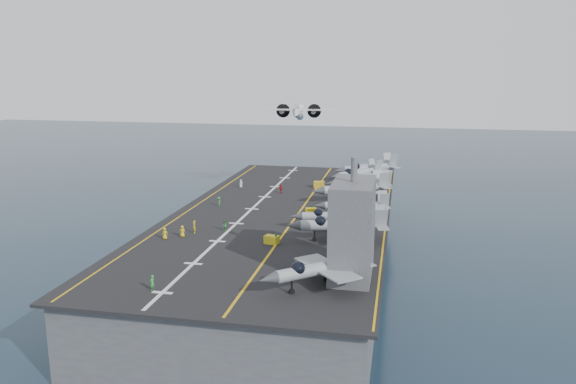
% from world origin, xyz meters
% --- Properties ---
extents(ground, '(500.00, 500.00, 0.00)m').
position_xyz_m(ground, '(0.00, 0.00, 0.00)').
color(ground, '#142135').
rests_on(ground, ground).
extents(hull, '(36.00, 90.00, 10.00)m').
position_xyz_m(hull, '(0.00, 0.00, 5.00)').
color(hull, '#56595E').
rests_on(hull, ground).
extents(flight_deck, '(38.00, 92.00, 0.40)m').
position_xyz_m(flight_deck, '(0.00, 0.00, 10.20)').
color(flight_deck, black).
rests_on(flight_deck, hull).
extents(foul_line, '(0.35, 90.00, 0.02)m').
position_xyz_m(foul_line, '(3.00, 0.00, 10.42)').
color(foul_line, gold).
rests_on(foul_line, flight_deck).
extents(landing_centerline, '(0.50, 90.00, 0.02)m').
position_xyz_m(landing_centerline, '(-6.00, 0.00, 10.42)').
color(landing_centerline, silver).
rests_on(landing_centerline, flight_deck).
extents(deck_edge_port, '(0.25, 90.00, 0.02)m').
position_xyz_m(deck_edge_port, '(-17.00, 0.00, 10.42)').
color(deck_edge_port, gold).
rests_on(deck_edge_port, flight_deck).
extents(deck_edge_stbd, '(0.25, 90.00, 0.02)m').
position_xyz_m(deck_edge_stbd, '(18.50, 0.00, 10.42)').
color(deck_edge_stbd, gold).
rests_on(deck_edge_stbd, flight_deck).
extents(island_superstructure, '(5.00, 10.00, 15.00)m').
position_xyz_m(island_superstructure, '(15.00, -30.00, 17.90)').
color(island_superstructure, '#56595E').
rests_on(island_superstructure, flight_deck).
extents(fighter_jet_0, '(17.30, 16.84, 5.04)m').
position_xyz_m(fighter_jet_0, '(11.82, -34.61, 12.92)').
color(fighter_jet_0, gray).
rests_on(fighter_jet_0, flight_deck).
extents(fighter_jet_2, '(16.92, 13.02, 5.26)m').
position_xyz_m(fighter_jet_2, '(12.44, -16.15, 13.03)').
color(fighter_jet_2, '#9AA2A9').
rests_on(fighter_jet_2, flight_deck).
extents(fighter_jet_3, '(14.98, 11.63, 4.63)m').
position_xyz_m(fighter_jet_3, '(10.80, -10.00, 12.71)').
color(fighter_jet_3, '#9FA8AF').
rests_on(fighter_jet_3, flight_deck).
extents(fighter_jet_4, '(14.53, 11.20, 4.52)m').
position_xyz_m(fighter_jet_4, '(13.28, -2.11, 12.66)').
color(fighter_jet_4, '#9197A0').
rests_on(fighter_jet_4, flight_deck).
extents(fighter_jet_5, '(19.06, 17.36, 5.51)m').
position_xyz_m(fighter_jet_5, '(11.94, 10.11, 13.16)').
color(fighter_jet_5, gray).
rests_on(fighter_jet_5, flight_deck).
extents(fighter_jet_6, '(15.01, 11.38, 4.72)m').
position_xyz_m(fighter_jet_6, '(12.94, 16.33, 12.76)').
color(fighter_jet_6, '#9BA5AC').
rests_on(fighter_jet_6, flight_deck).
extents(fighter_jet_7, '(16.47, 16.71, 4.89)m').
position_xyz_m(fighter_jet_7, '(11.41, 27.74, 12.85)').
color(fighter_jet_7, '#99A1AA').
rests_on(fighter_jet_7, flight_deck).
extents(fighter_jet_8, '(19.53, 18.38, 5.65)m').
position_xyz_m(fighter_jet_8, '(13.46, 32.43, 13.22)').
color(fighter_jet_8, '#9EA8AF').
rests_on(fighter_jet_8, flight_deck).
extents(tow_cart_a, '(2.31, 1.82, 1.22)m').
position_xyz_m(tow_cart_a, '(2.26, -19.41, 11.01)').
color(tow_cart_a, gold).
rests_on(tow_cart_a, flight_deck).
extents(tow_cart_b, '(2.14, 1.70, 1.13)m').
position_xyz_m(tow_cart_b, '(5.29, -1.66, 10.96)').
color(tow_cart_b, '#D3B408').
rests_on(tow_cart_b, flight_deck).
extents(tow_cart_c, '(2.33, 1.60, 1.35)m').
position_xyz_m(tow_cart_c, '(3.43, 21.00, 11.07)').
color(tow_cart_c, gold).
rests_on(tow_cart_c, flight_deck).
extents(crew_0, '(1.18, 0.89, 1.78)m').
position_xyz_m(crew_0, '(-11.96, -18.86, 11.29)').
color(crew_0, yellow).
rests_on(crew_0, flight_deck).
extents(crew_1, '(1.38, 1.46, 2.03)m').
position_xyz_m(crew_1, '(-10.88, -16.66, 11.42)').
color(crew_1, gold).
rests_on(crew_1, flight_deck).
extents(crew_2, '(0.82, 1.11, 1.71)m').
position_xyz_m(crew_2, '(-6.68, -14.35, 11.26)').
color(crew_2, '#2B8E35').
rests_on(crew_2, flight_deck).
extents(crew_3, '(1.03, 1.21, 1.71)m').
position_xyz_m(crew_3, '(-12.66, 1.06, 11.25)').
color(crew_3, green).
rests_on(crew_3, flight_deck).
extents(crew_4, '(1.27, 1.29, 1.81)m').
position_xyz_m(crew_4, '(-3.65, 14.33, 11.30)').
color(crew_4, '#A1100F').
rests_on(crew_4, flight_deck).
extents(crew_5, '(1.15, 1.23, 1.70)m').
position_xyz_m(crew_5, '(-13.26, 18.04, 11.25)').
color(crew_5, silver).
rests_on(crew_5, flight_deck).
extents(crew_6, '(0.99, 1.26, 1.86)m').
position_xyz_m(crew_6, '(-7.44, -39.47, 11.33)').
color(crew_6, green).
rests_on(crew_6, flight_deck).
extents(crew_7, '(1.09, 0.82, 1.66)m').
position_xyz_m(crew_7, '(3.02, -19.68, 11.23)').
color(crew_7, '#268C33').
rests_on(crew_7, flight_deck).
extents(transport_plane, '(22.93, 16.64, 5.14)m').
position_xyz_m(transport_plane, '(-8.26, 58.75, 22.97)').
color(transport_plane, white).
extents(crew_8, '(1.18, 0.89, 1.78)m').
position_xyz_m(crew_8, '(-14.14, -20.46, 11.29)').
color(crew_8, yellow).
rests_on(crew_8, flight_deck).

